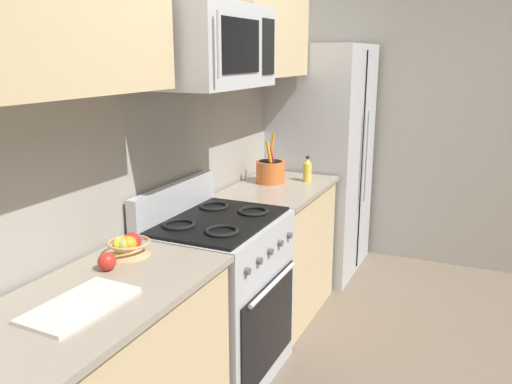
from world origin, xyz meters
TOP-DOWN VIEW (x-y plane):
  - wall_back at (0.00, 1.05)m, footprint 8.00×0.10m
  - range_oven at (-0.00, 0.69)m, footprint 0.76×0.63m
  - counter_right at (0.85, 0.68)m, footprint 0.92×0.58m
  - refrigerator at (1.77, 0.67)m, footprint 0.88×0.70m
  - wall_right at (2.30, 0.00)m, footprint 0.10×8.00m
  - microwave at (-0.00, 0.71)m, footprint 0.72×0.44m
  - upper_cabinets_right at (0.85, 0.83)m, footprint 0.91×0.34m
  - utensil_crock at (0.92, 0.77)m, footprint 0.20×0.20m
  - fruit_basket at (-0.58, 0.81)m, footprint 0.19×0.19m
  - apple_loose at (-0.75, 0.79)m, footprint 0.08×0.08m
  - cutting_board at (-1.05, 0.66)m, footprint 0.40×0.24m
  - bottle_oil at (1.07, 0.56)m, footprint 0.06×0.06m

SIDE VIEW (x-z plane):
  - counter_right at x=0.85m, z-range 0.00..0.91m
  - range_oven at x=0.00m, z-range -0.07..1.02m
  - cutting_board at x=-1.05m, z-range 0.91..0.93m
  - refrigerator at x=1.77m, z-range 0.00..1.84m
  - apple_loose at x=-0.75m, z-range 0.91..0.99m
  - fruit_basket at x=-0.58m, z-range 0.90..1.00m
  - bottle_oil at x=1.07m, z-range 0.90..1.08m
  - utensil_crock at x=0.92m, z-range 0.82..1.16m
  - wall_back at x=0.00m, z-range 0.00..2.60m
  - wall_right at x=2.30m, z-range 0.00..2.60m
  - microwave at x=0.00m, z-range 1.60..2.00m
  - upper_cabinets_right at x=0.85m, z-range 1.62..2.32m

